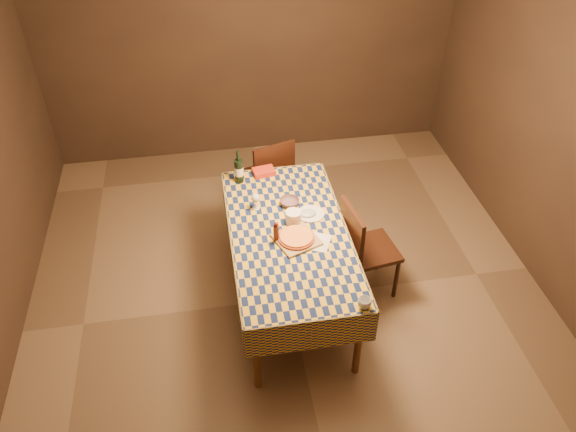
# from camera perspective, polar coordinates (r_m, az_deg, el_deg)

# --- Properties ---
(room) EXTENTS (5.00, 5.10, 2.70)m
(room) POSITION_cam_1_polar(r_m,az_deg,el_deg) (4.10, 0.12, 4.41)
(room) COLOR brown
(room) RESTS_ON ground
(dining_table) EXTENTS (0.94, 1.84, 0.77)m
(dining_table) POSITION_cam_1_polar(r_m,az_deg,el_deg) (4.51, 0.11, -2.42)
(dining_table) COLOR brown
(dining_table) RESTS_ON ground
(cutting_board) EXTENTS (0.40, 0.40, 0.02)m
(cutting_board) POSITION_cam_1_polar(r_m,az_deg,el_deg) (4.39, 0.85, -2.38)
(cutting_board) COLOR #997B48
(cutting_board) RESTS_ON dining_table
(pizza) EXTENTS (0.29, 0.29, 0.03)m
(pizza) POSITION_cam_1_polar(r_m,az_deg,el_deg) (4.37, 0.85, -2.15)
(pizza) COLOR #963E19
(pizza) RESTS_ON cutting_board
(pepper_mill) EXTENTS (0.05, 0.05, 0.19)m
(pepper_mill) POSITION_cam_1_polar(r_m,az_deg,el_deg) (4.33, -1.22, -1.66)
(pepper_mill) COLOR #4C1A11
(pepper_mill) RESTS_ON dining_table
(bowl) EXTENTS (0.21, 0.21, 0.05)m
(bowl) POSITION_cam_1_polar(r_m,az_deg,el_deg) (4.72, 0.15, 1.41)
(bowl) COLOR #614751
(bowl) RESTS_ON dining_table
(wine_glass) EXTENTS (0.08, 0.08, 0.15)m
(wine_glass) POSITION_cam_1_polar(r_m,az_deg,el_deg) (4.64, -3.31, 1.78)
(wine_glass) COLOR silver
(wine_glass) RESTS_ON dining_table
(wine_bottle) EXTENTS (0.09, 0.09, 0.31)m
(wine_bottle) POSITION_cam_1_polar(r_m,az_deg,el_deg) (4.95, -5.00, 4.64)
(wine_bottle) COLOR black
(wine_bottle) RESTS_ON dining_table
(deli_tub) EXTENTS (0.16, 0.16, 0.11)m
(deli_tub) POSITION_cam_1_polar(r_m,az_deg,el_deg) (4.52, 0.55, -0.11)
(deli_tub) COLOR silver
(deli_tub) RESTS_ON dining_table
(takeout_container) EXTENTS (0.21, 0.16, 0.05)m
(takeout_container) POSITION_cam_1_polar(r_m,az_deg,el_deg) (5.09, -2.48, 4.52)
(takeout_container) COLOR #B12B17
(takeout_container) RESTS_ON dining_table
(white_plate) EXTENTS (0.25, 0.25, 0.01)m
(white_plate) POSITION_cam_1_polar(r_m,az_deg,el_deg) (4.63, 2.32, 0.22)
(white_plate) COLOR silver
(white_plate) RESTS_ON dining_table
(tumbler) EXTENTS (0.11, 0.11, 0.08)m
(tumbler) POSITION_cam_1_polar(r_m,az_deg,el_deg) (3.92, 7.78, -8.77)
(tumbler) COLOR silver
(tumbler) RESTS_ON dining_table
(flour_patch) EXTENTS (0.34, 0.31, 0.00)m
(flour_patch) POSITION_cam_1_polar(r_m,az_deg,el_deg) (4.39, 2.44, -2.54)
(flour_patch) COLOR silver
(flour_patch) RESTS_ON dining_table
(flour_bag) EXTENTS (0.16, 0.13, 0.04)m
(flour_bag) POSITION_cam_1_polar(r_m,az_deg,el_deg) (4.62, 1.99, 0.28)
(flour_bag) COLOR #93A6BD
(flour_bag) RESTS_ON dining_table
(chair_far) EXTENTS (0.53, 0.53, 0.93)m
(chair_far) POSITION_cam_1_polar(r_m,az_deg,el_deg) (5.51, -1.88, 4.18)
(chair_far) COLOR black
(chair_far) RESTS_ON ground
(chair_right) EXTENTS (0.49, 0.48, 0.93)m
(chair_right) POSITION_cam_1_polar(r_m,az_deg,el_deg) (4.75, 7.58, -3.01)
(chair_right) COLOR black
(chair_right) RESTS_ON ground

